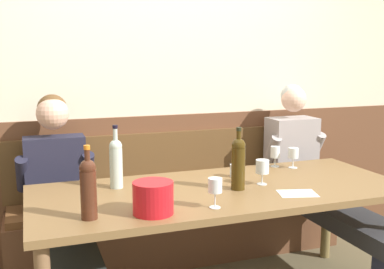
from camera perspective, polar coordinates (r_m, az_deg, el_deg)
name	(u,v)px	position (r m, az deg, el deg)	size (l,w,h in m)	color
room_wall_back	(170,71)	(3.59, -2.72, 7.83)	(6.80, 0.08, 2.80)	beige
wood_wainscot_panel	(173,182)	(3.67, -2.36, -5.84)	(6.80, 0.03, 1.07)	brown
wall_bench	(181,221)	(3.56, -1.30, -10.61)	(2.50, 0.42, 0.94)	brown
dining_table	(222,200)	(2.76, 3.70, -8.09)	(2.20, 0.91, 0.75)	brown
person_center_left_seat	(61,211)	(2.89, -15.79, -8.99)	(0.50, 1.38, 1.27)	#373036
person_center_right_seat	(318,179)	(3.53, 15.23, -5.30)	(0.48, 1.38, 1.29)	#252A3E
ice_bucket	(153,198)	(2.30, -4.80, -7.75)	(0.20, 0.20, 0.16)	red
wine_bottle_amber_mid	(238,162)	(2.68, 5.71, -3.39)	(0.08, 0.08, 0.36)	#3D2C0C
wine_bottle_clear_water	(116,162)	(2.74, -9.32, -3.31)	(0.08, 0.08, 0.37)	#B5C8BD
wine_bottle_green_tall	(88,187)	(2.25, -12.62, -6.32)	(0.08, 0.08, 0.36)	#462315
wine_glass_right_end	(215,186)	(2.37, 2.86, -6.35)	(0.07, 0.07, 0.16)	silver
wine_glass_by_bottle	(275,153)	(3.28, 10.18, -2.28)	(0.07, 0.07, 0.14)	silver
wine_glass_mid_left	(293,154)	(3.27, 12.35, -2.36)	(0.07, 0.07, 0.14)	silver
wine_glass_left_end	(262,167)	(2.82, 8.64, -3.98)	(0.08, 0.08, 0.15)	silver
water_tumbler_left	(235,171)	(2.99, 5.28, -4.43)	(0.06, 0.06, 0.08)	silver
tasting_sheet_left_guest	(297,193)	(2.70, 12.83, -7.07)	(0.21, 0.15, 0.00)	white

